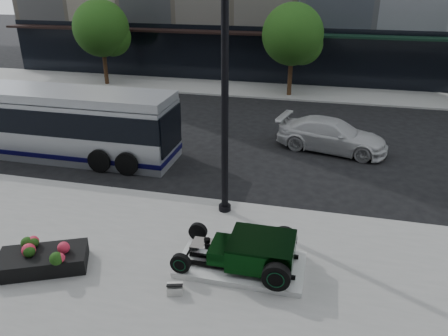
% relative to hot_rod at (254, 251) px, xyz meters
% --- Properties ---
extents(ground, '(120.00, 120.00, 0.00)m').
position_rel_hot_rod_xyz_m(ground, '(-1.99, 5.58, -0.70)').
color(ground, black).
rests_on(ground, ground).
extents(sidewalk_far, '(70.00, 4.00, 0.12)m').
position_rel_hot_rod_xyz_m(sidewalk_far, '(-1.99, 19.58, -0.64)').
color(sidewalk_far, gray).
rests_on(sidewalk_far, ground).
extents(street_trees, '(29.80, 3.80, 5.70)m').
position_rel_hot_rod_xyz_m(street_trees, '(-0.84, 18.65, 3.07)').
color(street_trees, black).
rests_on(street_trees, sidewalk_far).
extents(display_plinth, '(3.40, 1.80, 0.15)m').
position_rel_hot_rod_xyz_m(display_plinth, '(-0.33, -0.00, -0.50)').
color(display_plinth, silver).
rests_on(display_plinth, sidewalk_near).
extents(hot_rod, '(3.22, 2.00, 0.81)m').
position_rel_hot_rod_xyz_m(hot_rod, '(0.00, 0.00, 0.00)').
color(hot_rod, black).
rests_on(hot_rod, display_plinth).
extents(info_plaque, '(0.47, 0.40, 0.31)m').
position_rel_hot_rod_xyz_m(info_plaque, '(-1.73, -1.41, -0.45)').
color(info_plaque, silver).
rests_on(info_plaque, sidewalk_near).
extents(lamppost, '(0.41, 0.41, 7.46)m').
position_rel_hot_rod_xyz_m(lamppost, '(-1.50, 2.91, 2.87)').
color(lamppost, black).
rests_on(lamppost, sidewalk_near).
extents(flower_planter, '(2.54, 1.99, 0.74)m').
position_rel_hot_rod_xyz_m(flower_planter, '(-5.52, -1.29, -0.31)').
color(flower_planter, black).
rests_on(flower_planter, sidewalk_near).
extents(transit_bus, '(12.12, 2.88, 2.92)m').
position_rel_hot_rod_xyz_m(transit_bus, '(-10.59, 6.28, 0.79)').
color(transit_bus, '#A4A7AD').
rests_on(transit_bus, ground).
extents(white_sedan, '(5.23, 2.99, 1.43)m').
position_rel_hot_rod_xyz_m(white_sedan, '(1.86, 9.64, 0.02)').
color(white_sedan, silver).
rests_on(white_sedan, ground).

